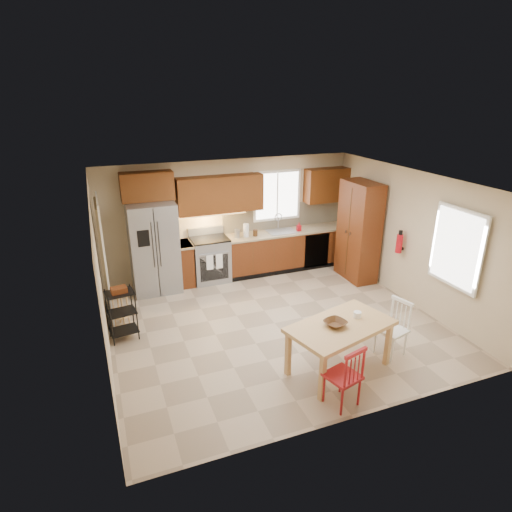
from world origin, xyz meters
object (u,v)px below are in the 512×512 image
object	(u,v)px
table_jar	(357,316)
soap_bottle	(299,227)
fire_extinguisher	(399,244)
chair_white	(392,329)
pantry	(359,231)
bar_stool	(121,309)
dining_table	(339,348)
refrigerator	(154,248)
chair_red	(343,375)
table_bowl	(335,326)
utility_cart	(122,315)
range_stove	(210,260)

from	to	relation	value
table_jar	soap_bottle	bearing A→B (deg)	77.11
fire_extinguisher	chair_white	xyz separation A→B (m)	(-1.34, -1.64, -0.66)
pantry	bar_stool	xyz separation A→B (m)	(-4.93, -0.33, -0.72)
dining_table	table_jar	xyz separation A→B (m)	(0.33, 0.09, 0.40)
refrigerator	fire_extinguisher	bearing A→B (deg)	-24.52
pantry	chair_red	world-z (taller)	pantry
table_jar	table_bowl	bearing A→B (deg)	-167.47
table_jar	bar_stool	xyz separation A→B (m)	(-3.17, 2.32, -0.44)
table_bowl	chair_red	bearing A→B (deg)	-111.52
dining_table	table_jar	world-z (taller)	table_jar
refrigerator	utility_cart	distance (m)	1.92
chair_white	table_bowl	size ratio (longest dim) A/B	2.90
pantry	chair_red	distance (m)	4.22
refrigerator	utility_cart	bearing A→B (deg)	-115.47
chair_red	bar_stool	xyz separation A→B (m)	(-2.49, 3.06, -0.11)
chair_red	chair_white	size ratio (longest dim) A/B	1.00
dining_table	bar_stool	distance (m)	3.72
table_bowl	utility_cart	bearing A→B (deg)	144.08
fire_extinguisher	dining_table	distance (m)	2.94
bar_stool	utility_cart	world-z (taller)	utility_cart
range_stove	chair_red	xyz separation A→B (m)	(0.54, -4.38, -0.02)
soap_bottle	dining_table	xyz separation A→B (m)	(-1.14, -3.64, -0.63)
refrigerator	table_jar	bearing A→B (deg)	-56.49
utility_cart	chair_red	bearing A→B (deg)	-54.32
refrigerator	fire_extinguisher	world-z (taller)	refrigerator
pantry	table_bowl	bearing A→B (deg)	-128.52
table_bowl	table_jar	distance (m)	0.43
chair_red	chair_white	world-z (taller)	same
refrigerator	bar_stool	world-z (taller)	refrigerator
soap_bottle	utility_cart	distance (m)	4.35
chair_white	soap_bottle	bearing A→B (deg)	-18.30
bar_stool	utility_cart	distance (m)	0.43
fire_extinguisher	bar_stool	xyz separation A→B (m)	(-5.13, 0.72, -0.77)
range_stove	dining_table	world-z (taller)	range_stove
refrigerator	chair_red	bearing A→B (deg)	-68.64
soap_bottle	fire_extinguisher	world-z (taller)	fire_extinguisher
dining_table	chair_red	size ratio (longest dim) A/B	1.70
range_stove	fire_extinguisher	xyz separation A→B (m)	(3.18, -2.04, 0.64)
fire_extinguisher	table_jar	bearing A→B (deg)	-140.81
soap_bottle	chair_white	world-z (taller)	soap_bottle
soap_bottle	chair_red	size ratio (longest dim) A/B	0.22
refrigerator	pantry	bearing A→B (deg)	-12.62
soap_bottle	fire_extinguisher	xyz separation A→B (m)	(1.15, -1.95, 0.10)
table_bowl	refrigerator	bearing A→B (deg)	117.94
refrigerator	fire_extinguisher	size ratio (longest dim) A/B	5.06
range_stove	chair_white	size ratio (longest dim) A/B	1.04
chair_red	table_jar	bearing A→B (deg)	32.38
table_jar	utility_cart	distance (m)	3.71
soap_bottle	table_bowl	world-z (taller)	soap_bottle
fire_extinguisher	pantry	bearing A→B (deg)	100.78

